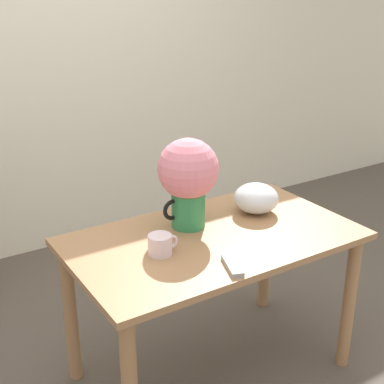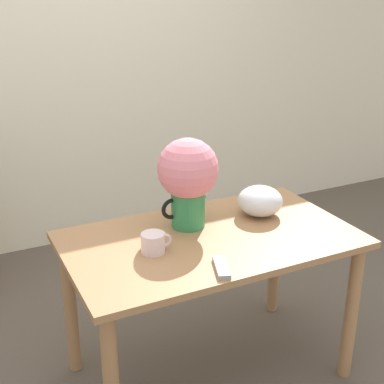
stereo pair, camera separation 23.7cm
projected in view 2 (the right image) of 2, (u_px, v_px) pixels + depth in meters
ground_plane at (177, 373)px, 2.57m from camera, size 12.00×12.00×0.00m
wall_back at (69, 57)px, 3.48m from camera, size 8.00×0.05×2.60m
table at (210, 259)px, 2.36m from camera, size 1.26×0.73×0.72m
flower_vase at (188, 177)px, 2.34m from camera, size 0.27×0.27×0.41m
coffee_mug at (154, 243)px, 2.17m from camera, size 0.13×0.10×0.08m
white_bowl at (260, 201)px, 2.52m from camera, size 0.21×0.21×0.14m
remote_control at (222, 267)px, 2.05m from camera, size 0.10×0.17×0.02m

